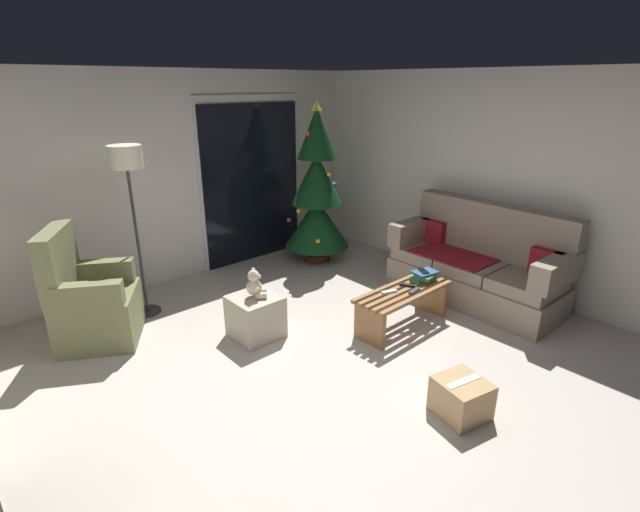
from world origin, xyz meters
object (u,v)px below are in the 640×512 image
(couch, at_px, (477,266))
(ottoman, at_px, (256,317))
(christmas_tree, at_px, (317,194))
(armchair, at_px, (91,302))
(floor_lamp, at_px, (128,174))
(remote_black, at_px, (407,285))
(remote_white, at_px, (389,292))
(book_stack, at_px, (424,276))
(cell_phone, at_px, (424,271))
(coffee_table, at_px, (403,302))
(cardboard_box_taped_mid_floor, at_px, (461,398))
(remote_graphite, at_px, (414,291))
(teddy_bear_cream, at_px, (255,285))

(couch, distance_m, ottoman, 2.56)
(christmas_tree, xyz_separation_m, ottoman, (-1.83, -1.16, -0.73))
(armchair, height_order, floor_lamp, floor_lamp)
(remote_black, xyz_separation_m, armchair, (-2.50, 1.77, -0.02))
(couch, height_order, armchair, armchair)
(remote_white, distance_m, armchair, 2.84)
(book_stack, xyz_separation_m, cell_phone, (-0.01, 0.01, 0.05))
(couch, bearing_deg, coffee_table, 173.13)
(armchair, xyz_separation_m, floor_lamp, (0.60, 0.24, 1.10))
(book_stack, bearing_deg, armchair, 146.82)
(book_stack, height_order, armchair, armchair)
(book_stack, relative_size, cell_phone, 1.97)
(couch, xyz_separation_m, remote_white, (-1.31, 0.19, 0.02))
(couch, height_order, cardboard_box_taped_mid_floor, couch)
(book_stack, relative_size, ottoman, 0.64)
(armchair, xyz_separation_m, ottoman, (1.19, -0.97, -0.19))
(remote_white, relative_size, cell_phone, 1.08)
(remote_black, xyz_separation_m, christmas_tree, (0.52, 1.96, 0.52))
(remote_white, xyz_separation_m, book_stack, (0.50, -0.05, 0.04))
(coffee_table, xyz_separation_m, armchair, (-2.40, 1.80, 0.13))
(remote_graphite, bearing_deg, cell_phone, 103.11)
(coffee_table, relative_size, book_stack, 3.89)
(remote_white, relative_size, ottoman, 0.35)
(cardboard_box_taped_mid_floor, bearing_deg, remote_white, 64.14)
(remote_black, distance_m, remote_white, 0.26)
(cell_phone, xyz_separation_m, floor_lamp, (-2.14, 2.03, 0.99))
(couch, bearing_deg, armchair, 151.37)
(remote_black, height_order, remote_white, same)
(book_stack, relative_size, armchair, 0.25)
(couch, relative_size, book_stack, 6.90)
(remote_graphite, bearing_deg, couch, 79.84)
(coffee_table, relative_size, teddy_bear_cream, 3.86)
(armchair, bearing_deg, remote_graphite, -37.85)
(remote_black, distance_m, floor_lamp, 2.97)
(remote_black, distance_m, book_stack, 0.25)
(christmas_tree, bearing_deg, cell_phone, -98.08)
(remote_graphite, xyz_separation_m, teddy_bear_cream, (-1.25, 0.93, 0.13))
(cell_phone, distance_m, christmas_tree, 2.04)
(christmas_tree, height_order, cardboard_box_taped_mid_floor, christmas_tree)
(teddy_bear_cream, xyz_separation_m, cardboard_box_taped_mid_floor, (0.46, -1.98, -0.40))
(remote_white, xyz_separation_m, teddy_bear_cream, (-1.05, 0.77, 0.13))
(remote_graphite, xyz_separation_m, armchair, (-2.44, 1.90, -0.02))
(remote_graphite, distance_m, cardboard_box_taped_mid_floor, 1.34)
(couch, relative_size, cell_phone, 13.57)
(remote_graphite, distance_m, floor_lamp, 3.03)
(floor_lamp, height_order, teddy_bear_cream, floor_lamp)
(ottoman, bearing_deg, christmas_tree, 32.34)
(christmas_tree, relative_size, teddy_bear_cream, 7.46)
(couch, relative_size, cardboard_box_taped_mid_floor, 4.63)
(cell_phone, bearing_deg, teddy_bear_cream, -178.75)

